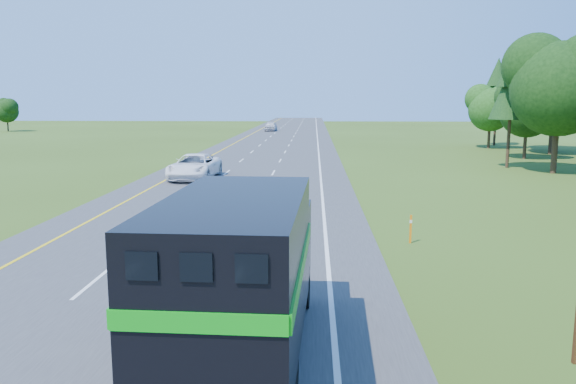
% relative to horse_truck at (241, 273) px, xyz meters
% --- Properties ---
extents(road, '(15.00, 260.00, 0.04)m').
position_rel_horse_truck_xyz_m(road, '(-3.48, 44.08, -2.01)').
color(road, '#38383A').
rests_on(road, ground).
extents(lane_markings, '(11.15, 260.00, 0.01)m').
position_rel_horse_truck_xyz_m(lane_markings, '(-3.48, 44.08, -1.99)').
color(lane_markings, yellow).
rests_on(lane_markings, road).
extents(horse_truck, '(2.92, 8.50, 3.72)m').
position_rel_horse_truck_xyz_m(horse_truck, '(0.00, 0.00, 0.00)').
color(horse_truck, black).
rests_on(horse_truck, road).
extents(white_suv, '(3.24, 6.47, 1.76)m').
position_rel_horse_truck_xyz_m(white_suv, '(-7.09, 28.54, -1.11)').
color(white_suv, white).
rests_on(white_suv, road).
extents(far_car, '(2.25, 5.13, 1.72)m').
position_rel_horse_truck_xyz_m(far_car, '(-6.50, 92.92, -1.13)').
color(far_car, silver).
rests_on(far_car, road).
extents(delineator, '(0.09, 0.05, 1.14)m').
position_rel_horse_truck_xyz_m(delineator, '(5.36, 10.64, -1.42)').
color(delineator, orange).
rests_on(delineator, ground).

